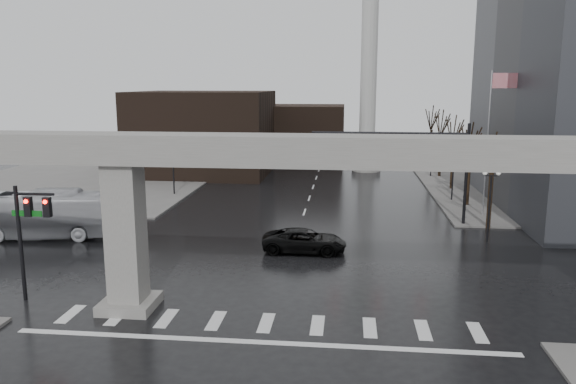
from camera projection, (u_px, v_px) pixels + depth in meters
The scene contains 23 objects.
ground at pixel (269, 314), 27.19m from camera, with size 160.00×160.00×0.00m, color black.
sidewalk_ne at pixel (558, 188), 59.59m from camera, with size 28.00×36.00×0.15m, color slate.
sidewalk_nw at pixel (91, 179), 65.03m from camera, with size 28.00×36.00×0.15m, color slate.
elevated_guideway at pixel (295, 175), 25.74m from camera, with size 48.00×2.60×8.70m.
building_far_left at pixel (204, 133), 68.68m from camera, with size 16.00×14.00×10.00m, color black.
building_far_mid at pixel (307, 135), 77.38m from camera, with size 10.00×10.00×8.00m, color black.
smokestack at pixel (369, 63), 68.89m from camera, with size 3.60×3.60×30.00m.
signal_mast_arm at pixel (417, 151), 43.48m from camera, with size 12.12×0.43×8.00m.
signal_left_pole at pixel (29, 224), 28.18m from camera, with size 2.30×0.30×6.00m.
flagpole_assembly at pixel (492, 127), 45.62m from camera, with size 2.06×0.12×12.00m.
lamp_right_0 at pixel (490, 194), 38.77m from camera, with size 1.22×0.32×5.11m.
lamp_right_1 at pixel (453, 165), 52.44m from camera, with size 1.22×0.32×5.11m.
lamp_right_2 at pixel (432, 148), 66.10m from camera, with size 1.22×0.32×5.11m.
lamp_left_0 at pixel (115, 186), 41.60m from camera, with size 1.22×0.32×5.11m.
lamp_left_1 at pixel (173, 161), 55.26m from camera, with size 1.22×0.32×5.11m.
lamp_left_2 at pixel (208, 145), 68.92m from camera, with size 1.22×0.32×5.11m.
tree_right_0 at pixel (491, 193), 42.72m from camera, with size 1.09×1.58×7.50m.
tree_right_1 at pixel (469, 175), 50.51m from camera, with size 1.09×1.61×7.67m.
tree_right_2 at pixel (453, 162), 58.31m from camera, with size 1.10×1.63×7.85m.
tree_right_3 at pixel (441, 152), 66.10m from camera, with size 1.11×1.66×8.02m.
tree_right_4 at pixel (431, 144), 73.89m from camera, with size 1.12×1.69×8.19m.
pickup_truck at pixel (304, 241), 37.06m from camera, with size 2.55×5.53×1.54m, color black.
city_bus at pixel (38, 214), 40.31m from camera, with size 2.90×12.41×3.46m, color silver.
Camera 1 is at (3.63, -25.31, 11.04)m, focal length 35.00 mm.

